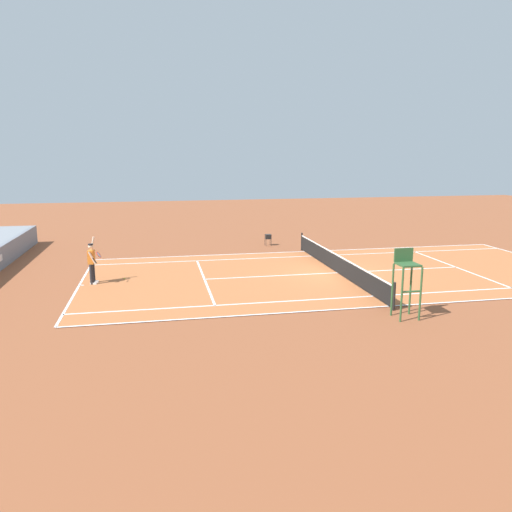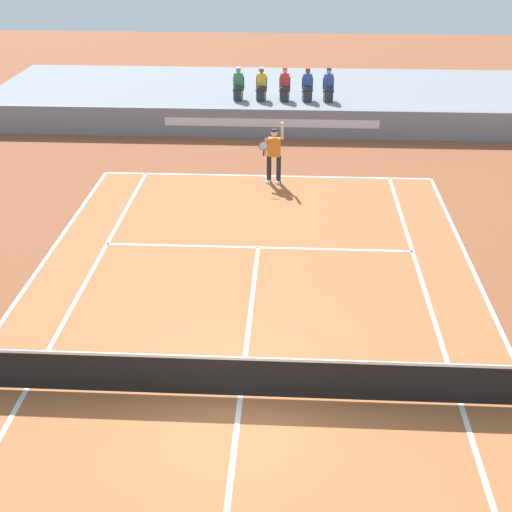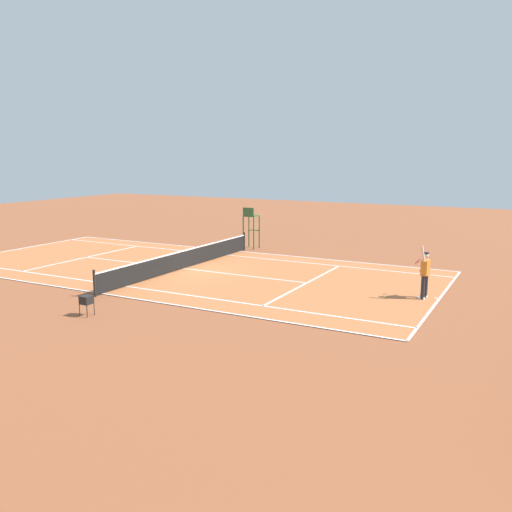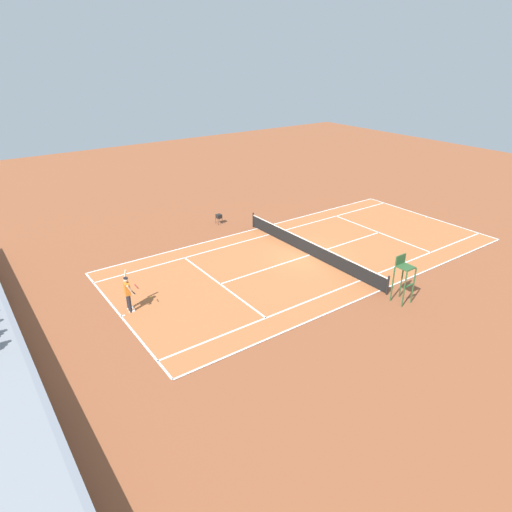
# 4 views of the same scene
# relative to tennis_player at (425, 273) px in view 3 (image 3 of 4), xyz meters

# --- Properties ---
(ground_plane) EXTENTS (80.00, 80.00, 0.00)m
(ground_plane) POSITION_rel_tennis_player_xyz_m (-0.25, -11.32, -0.99)
(ground_plane) COLOR brown
(court) EXTENTS (11.08, 23.88, 0.03)m
(court) POSITION_rel_tennis_player_xyz_m (-0.25, -11.32, -0.98)
(court) COLOR #B76638
(court) RESTS_ON ground
(net) EXTENTS (11.98, 0.10, 1.07)m
(net) POSITION_rel_tennis_player_xyz_m (-0.25, -11.32, -0.47)
(net) COLOR black
(net) RESTS_ON ground
(tennis_player) EXTENTS (0.80, 0.62, 2.08)m
(tennis_player) POSITION_rel_tennis_player_xyz_m (0.00, 0.00, 0.00)
(tennis_player) COLOR #232328
(tennis_player) RESTS_ON ground
(tennis_ball) EXTENTS (0.07, 0.07, 0.07)m
(tennis_ball) POSITION_rel_tennis_player_xyz_m (0.60, -1.31, -0.96)
(tennis_ball) COLOR #D1E533
(tennis_ball) RESTS_ON ground
(umpire_chair) EXTENTS (0.77, 0.77, 2.44)m
(umpire_chair) POSITION_rel_tennis_player_xyz_m (-6.99, -11.32, 0.56)
(umpire_chair) COLOR #2D562D
(umpire_chair) RESTS_ON ground
(ball_hopper) EXTENTS (0.36, 0.36, 0.70)m
(ball_hopper) POSITION_rel_tennis_player_xyz_m (7.71, -9.72, -0.42)
(ball_hopper) COLOR black
(ball_hopper) RESTS_ON ground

